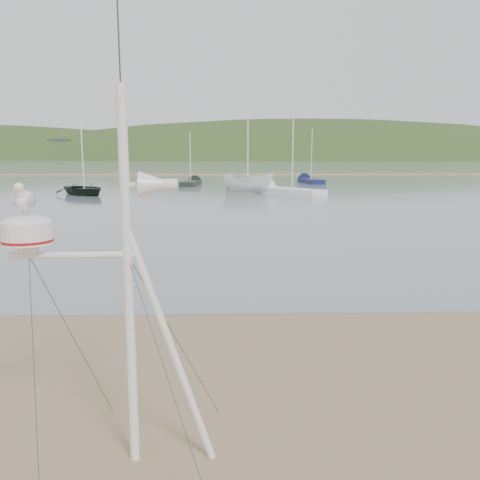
{
  "coord_description": "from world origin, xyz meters",
  "views": [
    {
      "loc": [
        2.28,
        -7.04,
        3.69
      ],
      "look_at": [
        2.51,
        1.0,
        2.26
      ],
      "focal_mm": 38.0,
      "sensor_mm": 36.0,
      "label": 1
    }
  ],
  "objects_px": {
    "boat_dark": "(83,165)",
    "boat_white": "(248,166)",
    "sailboat_dark_mid": "(194,182)",
    "mast_rig": "(125,360)",
    "sailboat_white_near": "(273,190)",
    "sailboat_blue_far": "(306,180)"
  },
  "relations": [
    {
      "from": "sailboat_dark_mid",
      "to": "sailboat_white_near",
      "type": "bearing_deg",
      "value": -54.93
    },
    {
      "from": "sailboat_white_near",
      "to": "sailboat_blue_far",
      "type": "distance_m",
      "value": 15.55
    },
    {
      "from": "sailboat_white_near",
      "to": "mast_rig",
      "type": "bearing_deg",
      "value": -97.79
    },
    {
      "from": "sailboat_blue_far",
      "to": "sailboat_white_near",
      "type": "bearing_deg",
      "value": -109.48
    },
    {
      "from": "mast_rig",
      "to": "sailboat_dark_mid",
      "type": "relative_size",
      "value": 0.86
    },
    {
      "from": "boat_white",
      "to": "sailboat_white_near",
      "type": "distance_m",
      "value": 3.03
    },
    {
      "from": "mast_rig",
      "to": "boat_dark",
      "type": "bearing_deg",
      "value": 106.0
    },
    {
      "from": "boat_dark",
      "to": "boat_white",
      "type": "relative_size",
      "value": 1.03
    },
    {
      "from": "sailboat_blue_far",
      "to": "sailboat_dark_mid",
      "type": "relative_size",
      "value": 1.09
    },
    {
      "from": "mast_rig",
      "to": "boat_white",
      "type": "xyz_separation_m",
      "value": [
        3.07,
        38.47,
        1.1
      ]
    },
    {
      "from": "sailboat_white_near",
      "to": "sailboat_blue_far",
      "type": "relative_size",
      "value": 1.17
    },
    {
      "from": "sailboat_white_near",
      "to": "boat_white",
      "type": "bearing_deg",
      "value": -179.32
    },
    {
      "from": "mast_rig",
      "to": "sailboat_dark_mid",
      "type": "distance_m",
      "value": 49.35
    },
    {
      "from": "mast_rig",
      "to": "boat_dark",
      "type": "height_order",
      "value": "mast_rig"
    },
    {
      "from": "sailboat_white_near",
      "to": "sailboat_dark_mid",
      "type": "xyz_separation_m",
      "value": [
        -7.57,
        10.79,
        0.0
      ]
    },
    {
      "from": "boat_white",
      "to": "sailboat_dark_mid",
      "type": "bearing_deg",
      "value": 48.65
    },
    {
      "from": "boat_dark",
      "to": "sailboat_dark_mid",
      "type": "distance_m",
      "value": 15.11
    },
    {
      "from": "mast_rig",
      "to": "boat_white",
      "type": "height_order",
      "value": "mast_rig"
    },
    {
      "from": "boat_dark",
      "to": "boat_white",
      "type": "distance_m",
      "value": 13.72
    },
    {
      "from": "sailboat_blue_far",
      "to": "mast_rig",
      "type": "bearing_deg",
      "value": -101.13
    },
    {
      "from": "sailboat_white_near",
      "to": "sailboat_blue_far",
      "type": "height_order",
      "value": "sailboat_white_near"
    },
    {
      "from": "boat_dark",
      "to": "sailboat_white_near",
      "type": "xyz_separation_m",
      "value": [
        15.82,
        1.69,
        -2.16
      ]
    }
  ]
}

